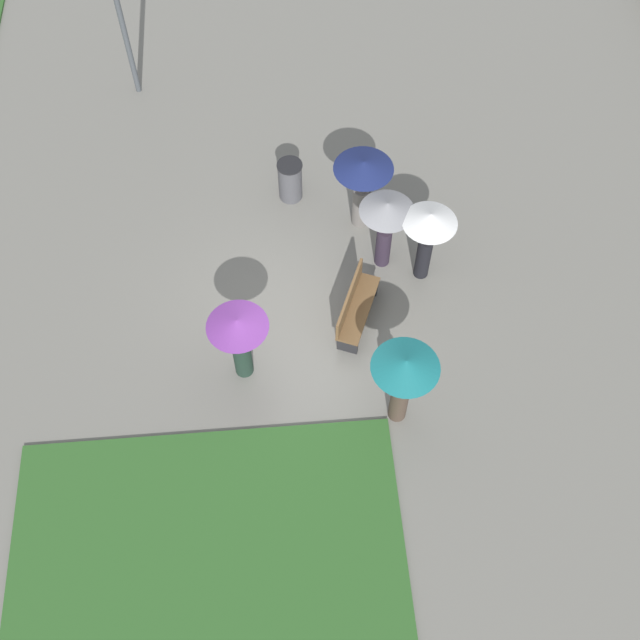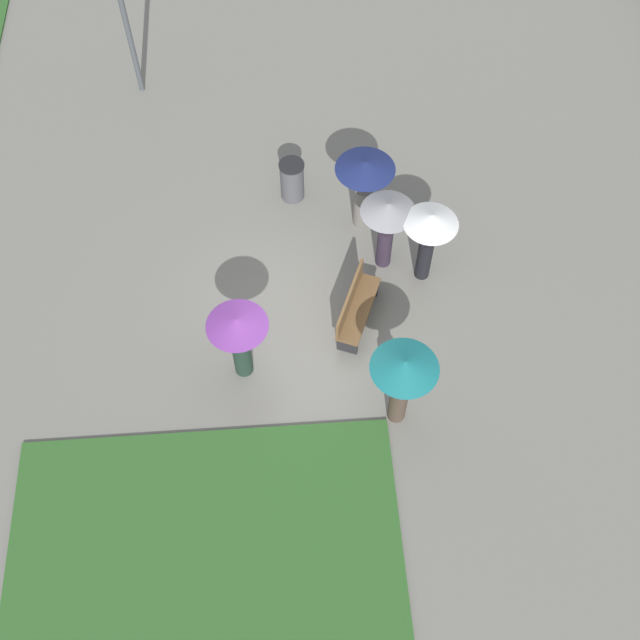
# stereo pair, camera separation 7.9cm
# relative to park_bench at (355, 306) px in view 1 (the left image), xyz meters

# --- Properties ---
(ground_plane) EXTENTS (90.00, 90.00, 0.00)m
(ground_plane) POSITION_rel_park_bench_xyz_m (0.04, 1.13, -0.46)
(ground_plane) COLOR slate
(park_bench) EXTENTS (1.58, 0.97, 0.90)m
(park_bench) POSITION_rel_park_bench_xyz_m (0.00, 0.00, 0.00)
(park_bench) COLOR brown
(park_bench) RESTS_ON ground_plane
(trash_bin) EXTENTS (0.52, 0.52, 0.92)m
(trash_bin) POSITION_rel_park_bench_xyz_m (3.12, 0.99, 0.00)
(trash_bin) COLOR #4C4C51
(trash_bin) RESTS_ON ground_plane
(crowd_person_navy) EXTENTS (1.14, 1.14, 1.73)m
(crowd_person_navy) POSITION_rel_park_bench_xyz_m (2.33, -0.37, 0.78)
(crowd_person_navy) COLOR slate
(crowd_person_navy) RESTS_ON ground_plane
(crowd_person_grey) EXTENTS (1.02, 1.02, 1.74)m
(crowd_person_grey) POSITION_rel_park_bench_xyz_m (1.30, -0.68, 0.85)
(crowd_person_grey) COLOR #2D2333
(crowd_person_grey) RESTS_ON ground_plane
(crowd_person_purple) EXTENTS (1.05, 1.05, 1.69)m
(crowd_person_purple) POSITION_rel_park_bench_xyz_m (-0.90, 2.07, 0.77)
(crowd_person_purple) COLOR #1E3328
(crowd_person_purple) RESTS_ON ground_plane
(crowd_person_white) EXTENTS (1.00, 1.00, 1.79)m
(crowd_person_white) POSITION_rel_park_bench_xyz_m (0.95, -1.40, 0.91)
(crowd_person_white) COLOR black
(crowd_person_white) RESTS_ON ground_plane
(crowd_person_teal) EXTENTS (1.11, 1.11, 1.91)m
(crowd_person_teal) POSITION_rel_park_bench_xyz_m (-1.99, -0.54, 0.97)
(crowd_person_teal) COLOR #47382D
(crowd_person_teal) RESTS_ON ground_plane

